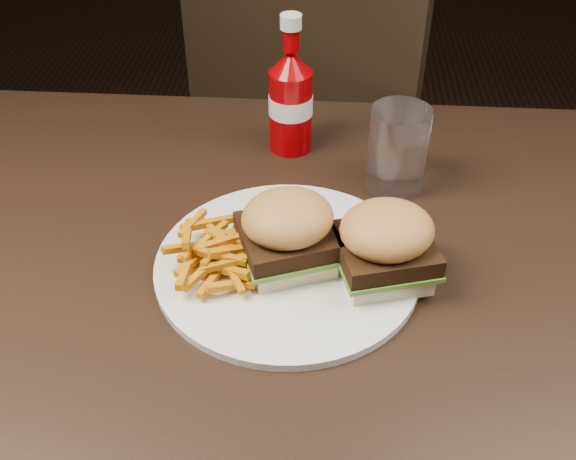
# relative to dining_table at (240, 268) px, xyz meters

# --- Properties ---
(dining_table) EXTENTS (1.20, 0.80, 0.04)m
(dining_table) POSITION_rel_dining_table_xyz_m (0.00, 0.00, 0.00)
(dining_table) COLOR black
(dining_table) RESTS_ON ground
(chair_far) EXTENTS (0.62, 0.62, 0.05)m
(chair_far) POSITION_rel_dining_table_xyz_m (0.12, 0.71, -0.30)
(chair_far) COLOR black
(chair_far) RESTS_ON ground
(plate) EXTENTS (0.32, 0.32, 0.01)m
(plate) POSITION_rel_dining_table_xyz_m (0.06, -0.02, 0.03)
(plate) COLOR white
(plate) RESTS_ON dining_table
(sandwich_half_a) EXTENTS (0.12, 0.12, 0.02)m
(sandwich_half_a) POSITION_rel_dining_table_xyz_m (0.06, -0.02, 0.04)
(sandwich_half_a) COLOR #F6E4B9
(sandwich_half_a) RESTS_ON plate
(sandwich_half_b) EXTENTS (0.12, 0.11, 0.02)m
(sandwich_half_b) POSITION_rel_dining_table_xyz_m (0.17, -0.03, 0.04)
(sandwich_half_b) COLOR beige
(sandwich_half_b) RESTS_ON plate
(fries_pile) EXTENTS (0.13, 0.13, 0.04)m
(fries_pile) POSITION_rel_dining_table_xyz_m (-0.01, -0.02, 0.05)
(fries_pile) COLOR orange
(fries_pile) RESTS_ON plate
(ketchup_bottle) EXTENTS (0.07, 0.07, 0.13)m
(ketchup_bottle) POSITION_rel_dining_table_xyz_m (0.05, 0.25, 0.08)
(ketchup_bottle) COLOR #8F0004
(ketchup_bottle) RESTS_ON dining_table
(tumbler) EXTENTS (0.10, 0.10, 0.13)m
(tumbler) POSITION_rel_dining_table_xyz_m (0.20, 0.16, 0.08)
(tumbler) COLOR white
(tumbler) RESTS_ON dining_table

